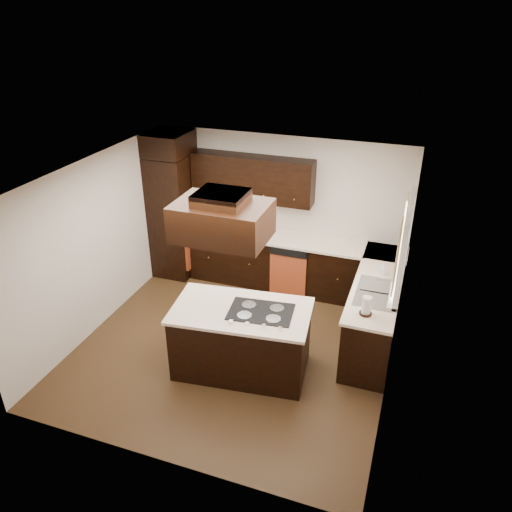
% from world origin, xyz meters
% --- Properties ---
extents(floor, '(4.20, 4.20, 0.02)m').
position_xyz_m(floor, '(0.00, 0.00, -0.01)').
color(floor, brown).
rests_on(floor, ground).
extents(ceiling, '(4.20, 4.20, 0.02)m').
position_xyz_m(ceiling, '(0.00, 0.00, 2.51)').
color(ceiling, silver).
rests_on(ceiling, ground).
extents(wall_back, '(4.20, 0.02, 2.50)m').
position_xyz_m(wall_back, '(0.00, 2.11, 1.25)').
color(wall_back, beige).
rests_on(wall_back, ground).
extents(wall_front, '(4.20, 0.02, 2.50)m').
position_xyz_m(wall_front, '(0.00, -2.11, 1.25)').
color(wall_front, beige).
rests_on(wall_front, ground).
extents(wall_left, '(0.02, 4.20, 2.50)m').
position_xyz_m(wall_left, '(-2.11, 0.00, 1.25)').
color(wall_left, beige).
rests_on(wall_left, ground).
extents(wall_right, '(0.02, 4.20, 2.50)m').
position_xyz_m(wall_right, '(2.11, 0.00, 1.25)').
color(wall_right, beige).
rests_on(wall_right, ground).
extents(oven_column, '(0.65, 0.75, 2.12)m').
position_xyz_m(oven_column, '(-1.78, 1.71, 1.06)').
color(oven_column, black).
rests_on(oven_column, floor).
extents(wall_oven_face, '(0.05, 0.62, 0.78)m').
position_xyz_m(wall_oven_face, '(-1.43, 1.71, 1.12)').
color(wall_oven_face, '#BD4B26').
rests_on(wall_oven_face, oven_column).
extents(base_cabinets_back, '(2.93, 0.60, 0.88)m').
position_xyz_m(base_cabinets_back, '(0.03, 1.80, 0.44)').
color(base_cabinets_back, black).
rests_on(base_cabinets_back, floor).
extents(base_cabinets_right, '(0.60, 2.40, 0.88)m').
position_xyz_m(base_cabinets_right, '(1.80, 0.90, 0.44)').
color(base_cabinets_right, black).
rests_on(base_cabinets_right, floor).
extents(countertop_back, '(2.93, 0.63, 0.04)m').
position_xyz_m(countertop_back, '(0.03, 1.79, 0.90)').
color(countertop_back, '#FDE1CB').
rests_on(countertop_back, base_cabinets_back).
extents(countertop_right, '(0.63, 2.40, 0.04)m').
position_xyz_m(countertop_right, '(1.79, 0.90, 0.90)').
color(countertop_right, '#FDE1CB').
rests_on(countertop_right, base_cabinets_right).
extents(upper_cabinets, '(2.00, 0.34, 0.72)m').
position_xyz_m(upper_cabinets, '(-0.43, 1.93, 1.81)').
color(upper_cabinets, black).
rests_on(upper_cabinets, wall_back).
extents(dishwasher_front, '(0.60, 0.05, 0.72)m').
position_xyz_m(dishwasher_front, '(0.33, 1.50, 0.40)').
color(dishwasher_front, '#BD4B26').
rests_on(dishwasher_front, floor).
extents(window_frame, '(0.06, 1.32, 1.12)m').
position_xyz_m(window_frame, '(2.07, 0.55, 1.65)').
color(window_frame, silver).
rests_on(window_frame, wall_right).
extents(window_pane, '(0.00, 1.20, 1.00)m').
position_xyz_m(window_pane, '(2.10, 0.55, 1.65)').
color(window_pane, white).
rests_on(window_pane, wall_right).
extents(curtain_left, '(0.02, 0.34, 0.90)m').
position_xyz_m(curtain_left, '(2.01, 0.13, 1.70)').
color(curtain_left, '#F2E9BE').
rests_on(curtain_left, wall_right).
extents(curtain_right, '(0.02, 0.34, 0.90)m').
position_xyz_m(curtain_right, '(2.01, 0.97, 1.70)').
color(curtain_right, '#F2E9BE').
rests_on(curtain_right, wall_right).
extents(sink_rim, '(0.52, 0.84, 0.01)m').
position_xyz_m(sink_rim, '(1.80, 0.55, 0.92)').
color(sink_rim, silver).
rests_on(sink_rim, countertop_right).
extents(island, '(1.77, 1.10, 0.88)m').
position_xyz_m(island, '(0.26, -0.41, 0.44)').
color(island, black).
rests_on(island, floor).
extents(island_top, '(1.83, 1.17, 0.04)m').
position_xyz_m(island_top, '(0.26, -0.41, 0.90)').
color(island_top, '#FDE1CB').
rests_on(island_top, island).
extents(cooktop, '(0.85, 0.61, 0.01)m').
position_xyz_m(cooktop, '(0.51, -0.38, 0.93)').
color(cooktop, black).
rests_on(cooktop, island_top).
extents(range_hood, '(1.05, 0.72, 0.42)m').
position_xyz_m(range_hood, '(0.10, -0.55, 2.16)').
color(range_hood, black).
rests_on(range_hood, ceiling).
extents(hood_duct, '(0.55, 0.50, 0.13)m').
position_xyz_m(hood_duct, '(0.10, -0.55, 2.44)').
color(hood_duct, black).
rests_on(hood_duct, ceiling).
extents(blender_base, '(0.15, 0.15, 0.10)m').
position_xyz_m(blender_base, '(-0.86, 1.72, 0.97)').
color(blender_base, silver).
rests_on(blender_base, countertop_back).
extents(blender_pitcher, '(0.13, 0.13, 0.26)m').
position_xyz_m(blender_pitcher, '(-0.86, 1.72, 1.15)').
color(blender_pitcher, silver).
rests_on(blender_pitcher, blender_base).
extents(spice_rack, '(0.39, 0.14, 0.32)m').
position_xyz_m(spice_rack, '(-0.74, 1.75, 1.08)').
color(spice_rack, black).
rests_on(spice_rack, countertop_back).
extents(mixing_bowl, '(0.38, 0.38, 0.07)m').
position_xyz_m(mixing_bowl, '(-1.26, 1.73, 0.96)').
color(mixing_bowl, silver).
rests_on(mixing_bowl, countertop_back).
extents(soap_bottle, '(0.08, 0.08, 0.17)m').
position_xyz_m(soap_bottle, '(1.81, 1.08, 1.00)').
color(soap_bottle, silver).
rests_on(soap_bottle, countertop_right).
extents(paper_towel, '(0.14, 0.14, 0.25)m').
position_xyz_m(paper_towel, '(1.74, -0.00, 1.04)').
color(paper_towel, silver).
rests_on(paper_towel, countertop_right).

